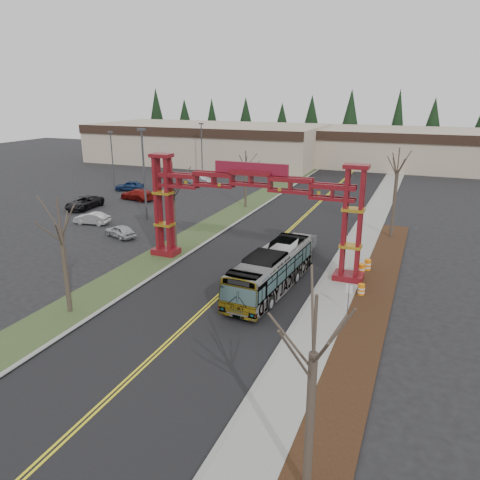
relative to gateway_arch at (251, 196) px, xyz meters
The scene contains 33 objects.
ground 18.97m from the gateway_arch, 90.00° to the right, with size 200.00×200.00×0.00m, color black.
road 9.20m from the gateway_arch, 90.00° to the left, with size 12.00×110.00×0.02m, color black.
lane_line_left 9.19m from the gateway_arch, 90.98° to the left, with size 0.12×100.00×0.01m, color yellow.
lane_line_right 9.19m from the gateway_arch, 89.02° to the left, with size 0.12×100.00×0.01m, color yellow.
curb_right 11.03m from the gateway_arch, 48.70° to the left, with size 0.30×110.00×0.15m, color gray.
sidewalk_right 11.90m from the gateway_arch, 42.65° to the left, with size 2.60×110.00×0.14m, color gray.
landscape_strip 14.25m from the gateway_arch, 38.11° to the right, with size 2.60×50.00×0.12m, color black.
grass_median 12.18m from the gateway_arch, 138.81° to the left, with size 4.00×110.00×0.08m, color #394D26.
curb_left 11.03m from the gateway_arch, 131.30° to the left, with size 0.30×110.00×0.15m, color gray.
gateway_arch is the anchor object (origin of this frame).
retail_building_west 61.78m from the gateway_arch, 119.07° to the left, with size 46.00×22.30×7.50m.
retail_building_east 62.80m from the gateway_arch, 80.83° to the left, with size 38.00×20.30×7.00m.
conifer_treeline 74.00m from the gateway_arch, 89.81° to the left, with size 116.10×5.60×13.00m.
transit_bus 6.73m from the gateway_arch, 52.15° to the right, with size 2.60×11.13×3.10m, color #999BA1.
silver_sedan 7.34m from the gateway_arch, 57.00° to the left, with size 1.77×5.09×1.68m, color #A5A8AD.
parked_car_near_a 16.04m from the gateway_arch, 169.31° to the left, with size 1.52×3.77×1.28m, color #B7BBC0.
parked_car_near_b 22.07m from the gateway_arch, 164.61° to the left, with size 1.37×3.94×1.30m, color silver.
parked_car_near_c 28.89m from the gateway_arch, 157.03° to the left, with size 2.51×5.43×1.51m, color black.
parked_car_mid_a 29.33m from the gateway_arch, 142.26° to the left, with size 2.11×5.20×1.51m, color maroon.
parked_car_mid_b 35.81m from the gateway_arch, 140.60° to the left, with size 1.73×4.29×1.46m, color navy.
parked_car_far_a 37.00m from the gateway_arch, 122.97° to the left, with size 1.52×4.35×1.43m, color #ADAFB5.
bare_tree_median_near 14.61m from the gateway_arch, 123.21° to the right, with size 3.10×3.10×7.62m.
bare_tree_median_mid 8.17m from the gateway_arch, 168.25° to the left, with size 3.26×3.26×7.98m.
bare_tree_median_far 20.86m from the gateway_arch, 112.58° to the left, with size 2.92×2.92×6.97m.
bare_tree_right_near 22.87m from the gateway_arch, 64.06° to the right, with size 3.14×3.14×7.79m.
bare_tree_right_far 16.36m from the gateway_arch, 52.29° to the left, with size 3.27×3.27×8.82m.
light_pole_near 19.03m from the gateway_arch, 149.08° to the left, with size 0.87×0.44×10.06m.
light_pole_mid 38.51m from the gateway_arch, 142.84° to the left, with size 0.72×0.36×8.32m.
light_pole_far 46.55m from the gateway_arch, 121.37° to the left, with size 0.75×0.38×8.70m.
street_sign 11.53m from the gateway_arch, 32.83° to the right, with size 0.46×0.20×2.10m.
barrel_south 11.11m from the gateway_arch, 14.81° to the right, with size 0.49×0.49×0.90m.
barrel_mid 10.39m from the gateway_arch, ahead, with size 0.58×0.58×1.07m.
barrel_north 10.92m from the gateway_arch, 16.00° to the left, with size 0.53×0.53×0.99m.
Camera 1 is at (12.80, -15.79, 13.81)m, focal length 35.00 mm.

